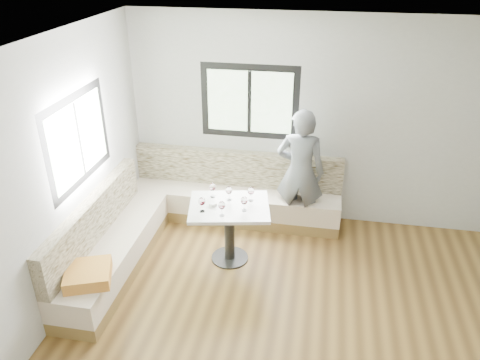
% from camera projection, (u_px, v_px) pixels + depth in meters
% --- Properties ---
extents(room, '(5.01, 5.01, 2.81)m').
position_uv_depth(room, '(297.00, 221.00, 4.00)').
color(room, brown).
rests_on(room, ground).
extents(banquette, '(2.90, 2.80, 0.95)m').
position_uv_depth(banquette, '(185.00, 217.00, 6.08)').
color(banquette, olive).
rests_on(banquette, ground).
extents(table, '(1.06, 0.89, 0.77)m').
position_uv_depth(table, '(229.00, 219.00, 5.58)').
color(table, black).
rests_on(table, ground).
extents(person, '(0.65, 0.45, 1.72)m').
position_uv_depth(person, '(300.00, 172.00, 6.06)').
color(person, '#5A5E63').
rests_on(person, ground).
extents(olive_ramekin, '(0.10, 0.10, 0.04)m').
position_uv_depth(olive_ramekin, '(213.00, 204.00, 5.49)').
color(olive_ramekin, white).
rests_on(olive_ramekin, table).
extents(wine_glass_a, '(0.08, 0.08, 0.18)m').
position_uv_depth(wine_glass_a, '(202.00, 202.00, 5.31)').
color(wine_glass_a, white).
rests_on(wine_glass_a, table).
extents(wine_glass_b, '(0.08, 0.08, 0.18)m').
position_uv_depth(wine_glass_b, '(222.00, 206.00, 5.24)').
color(wine_glass_b, white).
rests_on(wine_glass_b, table).
extents(wine_glass_c, '(0.08, 0.08, 0.18)m').
position_uv_depth(wine_glass_c, '(244.00, 201.00, 5.33)').
color(wine_glass_c, white).
rests_on(wine_glass_c, table).
extents(wine_glass_d, '(0.08, 0.08, 0.18)m').
position_uv_depth(wine_glass_d, '(229.00, 191.00, 5.55)').
color(wine_glass_d, white).
rests_on(wine_glass_d, table).
extents(wine_glass_e, '(0.08, 0.08, 0.18)m').
position_uv_depth(wine_glass_e, '(251.00, 191.00, 5.54)').
color(wine_glass_e, white).
rests_on(wine_glass_e, table).
extents(wine_glass_f, '(0.08, 0.08, 0.18)m').
position_uv_depth(wine_glass_f, '(212.00, 188.00, 5.62)').
color(wine_glass_f, white).
rests_on(wine_glass_f, table).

